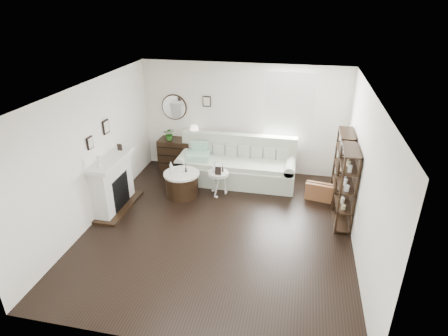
% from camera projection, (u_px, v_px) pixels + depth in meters
% --- Properties ---
extents(room, '(5.50, 5.50, 5.50)m').
position_uv_depth(room, '(273.00, 112.00, 8.88)').
color(room, black).
rests_on(room, ground).
extents(fireplace, '(0.50, 1.40, 1.84)m').
position_uv_depth(fireplace, '(113.00, 185.00, 7.77)').
color(fireplace, silver).
rests_on(fireplace, ground).
extents(shelf_unit_far, '(0.30, 0.80, 1.60)m').
position_uv_depth(shelf_unit_far, '(342.00, 168.00, 7.90)').
color(shelf_unit_far, black).
rests_on(shelf_unit_far, ground).
extents(shelf_unit_near, '(0.30, 0.80, 1.60)m').
position_uv_depth(shelf_unit_near, '(346.00, 188.00, 7.11)').
color(shelf_unit_near, black).
rests_on(shelf_unit_near, ground).
extents(sofa, '(2.79, 0.97, 1.09)m').
position_uv_depth(sofa, '(236.00, 167.00, 9.00)').
color(sofa, '#A3AA98').
rests_on(sofa, ground).
extents(quilt, '(0.59, 0.50, 0.14)m').
position_uv_depth(quilt, '(198.00, 156.00, 8.93)').
color(quilt, '#24865C').
rests_on(quilt, sofa).
extents(suitcase, '(0.62, 0.30, 0.39)m').
position_uv_depth(suitcase, '(319.00, 192.00, 8.21)').
color(suitcase, brown).
rests_on(suitcase, ground).
extents(dresser, '(1.18, 0.51, 0.79)m').
position_uv_depth(dresser, '(182.00, 154.00, 9.60)').
color(dresser, black).
rests_on(dresser, ground).
extents(table_lamp, '(0.33, 0.33, 0.41)m').
position_uv_depth(table_lamp, '(195.00, 133.00, 9.28)').
color(table_lamp, white).
rests_on(table_lamp, dresser).
extents(potted_plant, '(0.34, 0.31, 0.32)m').
position_uv_depth(potted_plant, '(170.00, 134.00, 9.38)').
color(potted_plant, '#245D1A').
rests_on(potted_plant, dresser).
extents(drum_table, '(0.79, 0.79, 0.55)m').
position_uv_depth(drum_table, '(182.00, 184.00, 8.37)').
color(drum_table, black).
rests_on(drum_table, ground).
extents(pedestal_table, '(0.46, 0.46, 0.56)m').
position_uv_depth(pedestal_table, '(218.00, 174.00, 8.29)').
color(pedestal_table, white).
rests_on(pedestal_table, ground).
extents(eiffel_drum, '(0.12, 0.12, 0.19)m').
position_uv_depth(eiffel_drum, '(186.00, 168.00, 8.25)').
color(eiffel_drum, black).
rests_on(eiffel_drum, drum_table).
extents(bottle_drum, '(0.07, 0.07, 0.29)m').
position_uv_depth(bottle_drum, '(171.00, 168.00, 8.15)').
color(bottle_drum, silver).
rests_on(bottle_drum, drum_table).
extents(card_frame_drum, '(0.16, 0.07, 0.20)m').
position_uv_depth(card_frame_drum, '(176.00, 172.00, 8.05)').
color(card_frame_drum, white).
rests_on(card_frame_drum, drum_table).
extents(eiffel_ped, '(0.12, 0.12, 0.19)m').
position_uv_depth(eiffel_ped, '(223.00, 168.00, 8.24)').
color(eiffel_ped, black).
rests_on(eiffel_ped, pedestal_table).
extents(flask_ped, '(0.14, 0.14, 0.27)m').
position_uv_depth(flask_ped, '(215.00, 166.00, 8.25)').
color(flask_ped, silver).
rests_on(flask_ped, pedestal_table).
extents(card_frame_ped, '(0.14, 0.05, 0.18)m').
position_uv_depth(card_frame_ped, '(218.00, 171.00, 8.12)').
color(card_frame_ped, black).
rests_on(card_frame_ped, pedestal_table).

